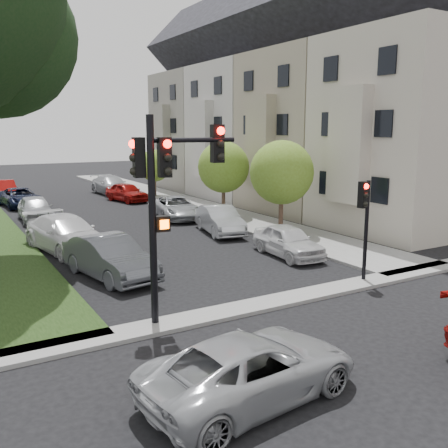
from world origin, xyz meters
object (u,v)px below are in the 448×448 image
car_parked_0 (288,241)px  car_parked_7 (36,209)px  car_parked_3 (127,192)px  car_parked_8 (20,198)px  car_parked_1 (220,220)px  car_cross_near (251,368)px  car_parked_9 (5,189)px  car_parked_5 (110,257)px  car_parked_6 (66,234)px  traffic_signal_secondary (365,212)px  small_tree_b (223,167)px  traffic_signal_main (167,183)px  car_parked_2 (176,207)px  car_parked_4 (111,185)px  small_tree_a (282,173)px  small_tree_c (155,166)px

car_parked_0 → car_parked_7: (-7.66, 13.78, 0.07)m
car_parked_3 → car_parked_8: car_parked_3 is taller
car_parked_1 → car_parked_8: size_ratio=0.91×
car_cross_near → car_parked_9: 34.36m
car_parked_5 → car_parked_9: 25.00m
car_parked_6 → traffic_signal_secondary: bearing=-62.4°
car_parked_0 → car_parked_8: 21.29m
car_parked_1 → car_parked_6: (-7.64, 0.12, 0.07)m
car_cross_near → car_parked_0: car_parked_0 is taller
small_tree_b → traffic_signal_main: bearing=-125.4°
car_parked_0 → car_parked_6: bearing=149.4°
car_cross_near → car_parked_7: size_ratio=1.08×
car_parked_1 → car_parked_8: 16.23m
car_parked_2 → car_parked_6: bearing=-136.7°
small_tree_b → car_parked_4: (-2.40, 14.01, -2.30)m
car_parked_4 → car_parked_7: car_parked_4 is taller
small_tree_a → small_tree_c: 16.30m
car_parked_0 → car_parked_3: 18.75m
small_tree_a → small_tree_b: size_ratio=1.04×
car_parked_1 → car_parked_6: car_parked_6 is taller
small_tree_b → car_parked_1: 5.11m
small_tree_c → car_parked_4: bearing=125.0°
small_tree_a → car_cross_near: size_ratio=1.02×
traffic_signal_main → car_parked_6: bearing=93.1°
car_parked_0 → car_parked_2: (-0.26, 10.54, -0.00)m
small_tree_a → car_parked_2: 7.82m
traffic_signal_secondary → car_parked_4: size_ratio=0.69×
small_tree_a → car_parked_9: small_tree_a is taller
small_tree_c → car_cross_near: bearing=-108.9°
small_tree_c → car_cross_near: size_ratio=0.80×
car_parked_8 → car_parked_2: bearing=-57.6°
car_parked_1 → small_tree_b: bearing=69.1°
car_parked_8 → car_parked_0: bearing=-74.7°
car_cross_near → car_parked_2: size_ratio=0.97×
car_parked_5 → small_tree_c: bearing=52.3°
small_tree_c → car_parked_6: size_ratio=0.69×
car_parked_0 → car_parked_2: bearing=96.3°
car_parked_1 → car_parked_2: (-0.08, 5.09, -0.04)m
car_parked_8 → traffic_signal_secondary: bearing=-78.2°
car_parked_8 → car_parked_9: car_parked_9 is taller
car_parked_1 → car_parked_3: bearing=102.7°
car_parked_9 → car_parked_6: bearing=-90.4°
small_tree_c → car_parked_8: 10.01m
small_tree_b → car_parked_0: (-2.27, -9.27, -2.38)m
small_tree_c → small_tree_b: bearing=-90.0°
small_tree_b → traffic_signal_main: (-9.56, -13.45, 0.85)m
small_tree_a → car_parked_6: (-10.08, 2.00, -2.38)m
car_parked_2 → small_tree_a: bearing=-60.1°
car_parked_3 → traffic_signal_secondary: bearing=-100.6°
traffic_signal_main → car_parked_7: (-0.37, 17.96, -3.16)m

